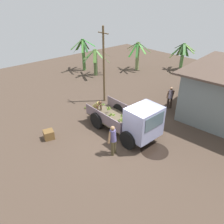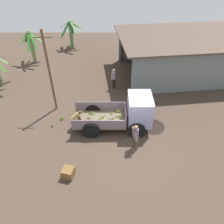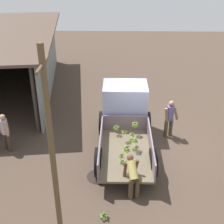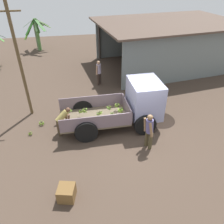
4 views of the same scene
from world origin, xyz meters
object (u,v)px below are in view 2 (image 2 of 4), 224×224
person_foreground_visitor (136,136)px  person_bystander_near_shed (114,78)px  banana_bunch_on_ground_0 (52,125)px  cargo_truck (131,112)px  wooden_crate_0 (68,173)px  banana_bunch_on_ground_1 (62,118)px  person_worker_loading (75,119)px  utility_pole (49,72)px

person_foreground_visitor → person_bystander_near_shed: person_foreground_visitor is taller
banana_bunch_on_ground_0 → person_bystander_near_shed: bearing=50.0°
banana_bunch_on_ground_0 → person_foreground_visitor: bearing=-19.9°
cargo_truck → wooden_crate_0: (-3.18, -3.61, -0.86)m
banana_bunch_on_ground_0 → banana_bunch_on_ground_1: 0.80m
person_worker_loading → banana_bunch_on_ground_1: 1.48m
utility_pole → banana_bunch_on_ground_1: (0.57, -1.15, -2.63)m
person_worker_loading → banana_bunch_on_ground_1: bearing=126.9°
banana_bunch_on_ground_1 → wooden_crate_0: size_ratio=0.51×
person_foreground_visitor → banana_bunch_on_ground_0: (-4.89, 1.77, -0.81)m
banana_bunch_on_ground_1 → person_foreground_visitor: bearing=-28.7°
utility_pole → person_foreground_visitor: (5.02, -3.59, -1.85)m
cargo_truck → person_bystander_near_shed: size_ratio=2.94×
utility_pole → wooden_crate_0: 6.18m
banana_bunch_on_ground_0 → wooden_crate_0: bearing=-66.6°
cargo_truck → person_worker_loading: cargo_truck is taller
person_worker_loading → wooden_crate_0: 3.45m
cargo_truck → person_foreground_visitor: size_ratio=2.80×
person_bystander_near_shed → wooden_crate_0: size_ratio=2.93×
banana_bunch_on_ground_0 → wooden_crate_0: wooden_crate_0 is taller
utility_pole → wooden_crate_0: utility_pole is taller
cargo_truck → wooden_crate_0: cargo_truck is taller
person_foreground_visitor → wooden_crate_0: size_ratio=3.08×
person_worker_loading → banana_bunch_on_ground_0: size_ratio=6.86×
utility_pole → person_worker_loading: bearing=-51.0°
person_foreground_visitor → person_bystander_near_shed: size_ratio=1.05×
cargo_truck → banana_bunch_on_ground_0: (-4.73, -0.03, -1.01)m
person_bystander_near_shed → wooden_crate_0: 8.40m
person_bystander_near_shed → banana_bunch_on_ground_0: person_bystander_near_shed is taller
person_foreground_visitor → person_worker_loading: size_ratio=1.27×
person_foreground_visitor → person_bystander_near_shed: (-1.12, 6.27, -0.04)m
cargo_truck → person_bystander_near_shed: bearing=102.0°
person_worker_loading → person_bystander_near_shed: (2.29, 4.67, 0.11)m
person_bystander_near_shed → banana_bunch_on_ground_0: bearing=87.6°
utility_pole → person_worker_loading: (1.61, -1.98, -2.00)m
utility_pole → person_worker_loading: utility_pole is taller
cargo_truck → utility_pole: size_ratio=0.86×
banana_bunch_on_ground_0 → utility_pole: bearing=93.8°
person_foreground_visitor → cargo_truck: bearing=-107.4°
person_foreground_visitor → utility_pole: bearing=-58.2°
cargo_truck → utility_pole: 5.43m
cargo_truck → utility_pole: utility_pole is taller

